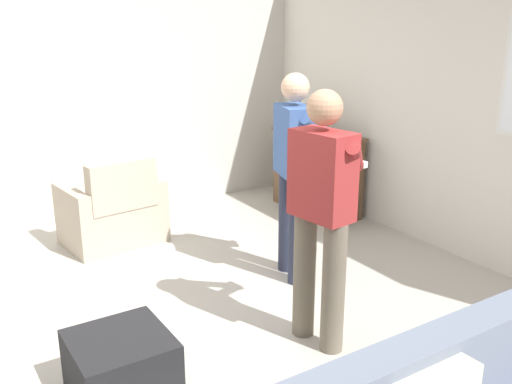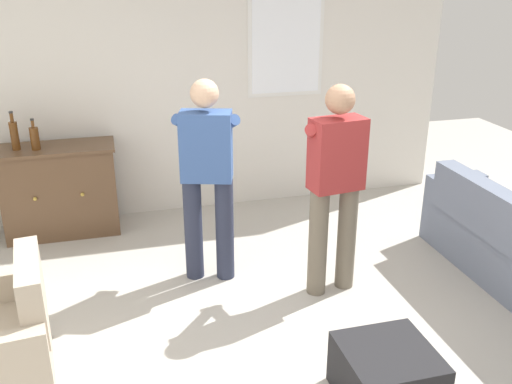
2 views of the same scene
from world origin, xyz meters
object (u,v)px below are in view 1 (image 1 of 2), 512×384
Objects in this scene: bottle_wine_green at (306,121)px; person_standing_right at (322,208)px; armchair at (114,214)px; ottoman at (121,366)px; sideboard_cabinet at (317,172)px; person_standing_left at (295,168)px; bottle_liquor_amber at (299,115)px.

person_standing_right reaches higher than bottle_wine_green.
armchair is 1.74× the size of ottoman.
bottle_wine_green is at bearing -162.06° from sideboard_cabinet.
armchair reaches higher than ottoman.
sideboard_cabinet is 1.79m from person_standing_left.
bottle_wine_green reaches higher than armchair.
person_standing_left is (1.49, 1.02, 0.65)m from armchair.
sideboard_cabinet reaches higher than ottoman.
person_standing_left reaches higher than bottle_liquor_amber.
armchair is 0.56× the size of person_standing_right.
bottle_liquor_amber is 3.84m from ottoman.
bottle_wine_green is 0.81× the size of bottle_liquor_amber.
person_standing_left reaches higher than sideboard_cabinet.
person_standing_left is at bearing -44.38° from sideboard_cabinet.
sideboard_cabinet is 0.67m from bottle_liquor_amber.
person_standing_left is at bearing -37.43° from bottle_liquor_amber.
sideboard_cabinet is at bearing 1.57° from bottle_liquor_amber.
person_standing_left is (1.39, -1.15, -0.06)m from bottle_wine_green.
bottle_wine_green is at bearing 140.25° from person_standing_left.
person_standing_right is (2.29, -1.60, -0.06)m from bottle_wine_green.
bottle_wine_green is at bearing 126.29° from ottoman.
bottle_liquor_amber is 0.21× the size of person_standing_left.
ottoman is at bearing -96.96° from person_standing_right.
sideboard_cabinet is 0.65× the size of person_standing_right.
bottle_wine_green is at bearing 87.20° from armchair.
bottle_liquor_amber reaches higher than sideboard_cabinet.
person_standing_left is (-0.75, 1.75, 0.76)m from ottoman.
bottle_liquor_amber reaches higher than armchair.
ottoman is at bearing -66.95° from person_standing_left.
person_standing_left is (1.56, -1.20, -0.09)m from bottle_liquor_amber.
armchair is 0.56× the size of person_standing_left.
ottoman is (2.24, -0.74, -0.11)m from armchair.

